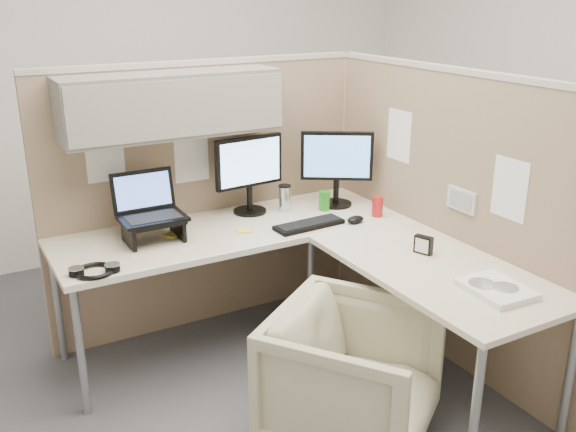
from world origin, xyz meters
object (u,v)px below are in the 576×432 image
monitor_left (249,168)px  desk (303,251)px  keyboard (309,225)px  office_chair (353,371)px

monitor_left → desk: bearing=-92.9°
desk → keyboard: keyboard is taller
keyboard → office_chair: bearing=-111.2°
office_chair → keyboard: size_ratio=1.75×
monitor_left → keyboard: monitor_left is taller
monitor_left → keyboard: bearing=-70.5°
office_chair → monitor_left: 1.42m
keyboard → monitor_left: bearing=111.7°
desk → office_chair: 0.75m
desk → keyboard: (0.16, 0.20, 0.05)m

